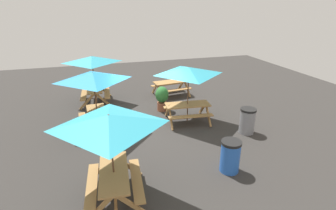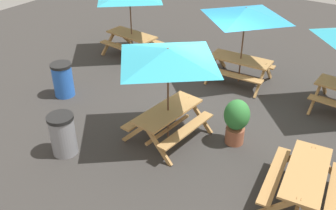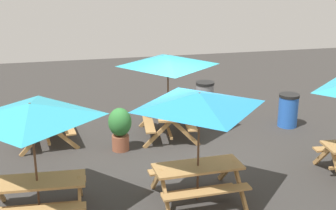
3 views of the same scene
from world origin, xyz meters
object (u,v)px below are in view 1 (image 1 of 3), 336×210
(potted_plant_0, at_px, (162,97))
(trash_bin_gray, at_px, (247,121))
(picnic_table_1, at_px, (171,85))
(picnic_table_2, at_px, (110,127))
(picnic_table_3, at_px, (92,63))
(picnic_table_4, at_px, (94,81))
(trash_bin_blue, at_px, (230,156))
(picnic_table_0, at_px, (189,75))

(potted_plant_0, bearing_deg, trash_bin_gray, -140.63)
(picnic_table_1, height_order, potted_plant_0, potted_plant_0)
(picnic_table_2, bearing_deg, picnic_table_3, 6.34)
(picnic_table_3, bearing_deg, potted_plant_0, -121.08)
(picnic_table_3, height_order, picnic_table_4, same)
(trash_bin_blue, distance_m, potted_plant_0, 5.05)
(trash_bin_blue, bearing_deg, picnic_table_3, 26.80)
(potted_plant_0, bearing_deg, trash_bin_blue, -172.49)
(picnic_table_4, xyz_separation_m, trash_bin_gray, (-1.81, -5.38, -1.49))
(picnic_table_1, bearing_deg, picnic_table_2, 55.66)
(picnic_table_3, bearing_deg, picnic_table_0, -130.27)
(picnic_table_2, distance_m, picnic_table_3, 7.12)
(picnic_table_0, bearing_deg, picnic_table_2, 54.04)
(potted_plant_0, bearing_deg, picnic_table_3, 55.79)
(picnic_table_1, height_order, picnic_table_3, picnic_table_3)
(picnic_table_4, bearing_deg, potted_plant_0, -69.86)
(picnic_table_1, relative_size, trash_bin_blue, 1.99)
(picnic_table_2, xyz_separation_m, picnic_table_4, (3.96, 0.22, 0.00))
(trash_bin_blue, relative_size, potted_plant_0, 0.86)
(picnic_table_0, relative_size, potted_plant_0, 2.06)
(picnic_table_2, height_order, potted_plant_0, picnic_table_2)
(picnic_table_2, bearing_deg, picnic_table_0, -36.89)
(picnic_table_0, bearing_deg, picnic_table_4, 2.69)
(picnic_table_0, xyz_separation_m, picnic_table_2, (-3.77, 3.37, 0.00))
(picnic_table_3, distance_m, trash_bin_blue, 7.92)
(picnic_table_1, xyz_separation_m, trash_bin_gray, (-4.91, -1.47, -0.07))
(picnic_table_4, bearing_deg, trash_bin_gray, -111.31)
(picnic_table_4, xyz_separation_m, trash_bin_blue, (-3.79, -3.55, -1.49))
(picnic_table_2, relative_size, trash_bin_blue, 2.38)
(picnic_table_4, relative_size, trash_bin_blue, 2.38)
(picnic_table_1, xyz_separation_m, picnic_table_2, (-7.06, 3.68, 1.43))
(picnic_table_0, distance_m, picnic_table_3, 4.88)
(picnic_table_4, xyz_separation_m, potted_plant_0, (1.22, -2.89, -1.35))
(picnic_table_3, relative_size, trash_bin_gray, 2.38)
(picnic_table_0, xyz_separation_m, trash_bin_blue, (-3.59, 0.04, -1.49))
(picnic_table_3, xyz_separation_m, trash_bin_gray, (-4.97, -5.33, -1.49))
(picnic_table_2, distance_m, potted_plant_0, 5.98)
(picnic_table_2, relative_size, potted_plant_0, 2.06)
(picnic_table_2, bearing_deg, picnic_table_4, 8.14)
(picnic_table_0, distance_m, trash_bin_blue, 3.89)
(potted_plant_0, bearing_deg, picnic_table_2, 152.75)
(trash_bin_gray, bearing_deg, potted_plant_0, 39.37)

